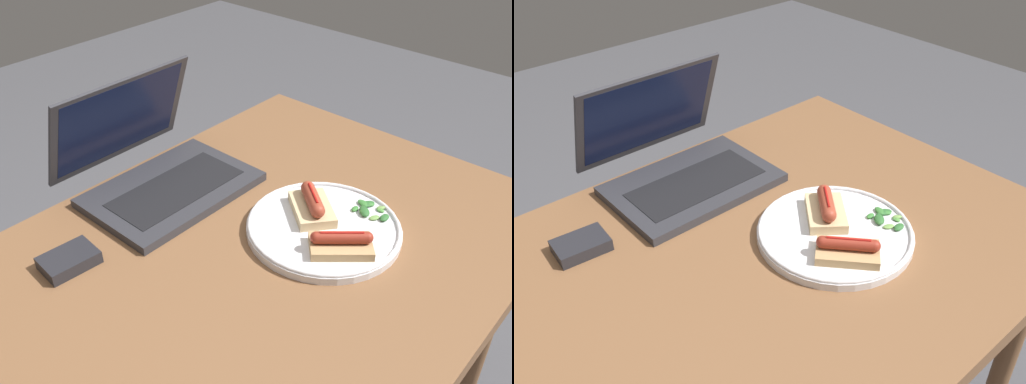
% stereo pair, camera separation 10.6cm
% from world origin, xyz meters
% --- Properties ---
extents(desk, '(1.21, 0.78, 0.74)m').
position_xyz_m(desk, '(0.00, 0.00, 0.67)').
color(desk, brown).
rests_on(desk, ground_plane).
extents(laptop, '(0.33, 0.30, 0.22)m').
position_xyz_m(laptop, '(0.09, 0.29, 0.78)').
color(laptop, '#2D2D33').
rests_on(laptop, desk).
extents(plate, '(0.29, 0.29, 0.02)m').
position_xyz_m(plate, '(0.19, -0.06, 0.75)').
color(plate, silver).
rests_on(plate, desk).
extents(sausage_toast_left, '(0.12, 0.13, 0.05)m').
position_xyz_m(sausage_toast_left, '(0.20, -0.02, 0.77)').
color(sausage_toast_left, '#D6B784').
rests_on(sausage_toast_left, plate).
extents(sausage_toast_middle, '(0.12, 0.12, 0.04)m').
position_xyz_m(sausage_toast_middle, '(0.15, -0.12, 0.77)').
color(sausage_toast_middle, tan).
rests_on(sausage_toast_middle, plate).
extents(salad_pile, '(0.06, 0.08, 0.01)m').
position_xyz_m(salad_pile, '(0.28, -0.10, 0.76)').
color(salad_pile, '#2D662D').
rests_on(salad_pile, plate).
extents(external_drive, '(0.10, 0.07, 0.02)m').
position_xyz_m(external_drive, '(-0.17, 0.21, 0.75)').
color(external_drive, '#232328').
rests_on(external_drive, desk).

